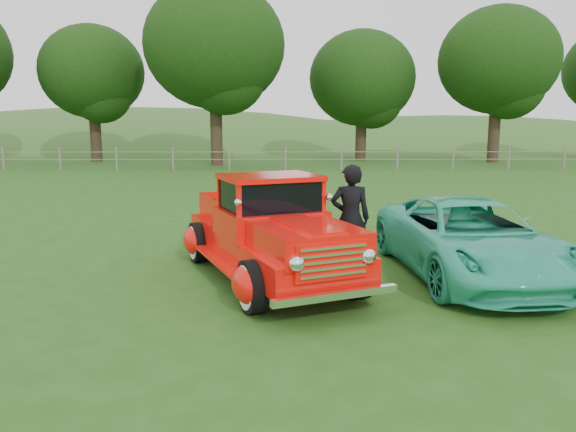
{
  "coord_description": "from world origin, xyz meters",
  "views": [
    {
      "loc": [
        -0.2,
        -8.04,
        2.68
      ],
      "look_at": [
        -0.1,
        1.2,
        1.08
      ],
      "focal_mm": 35.0,
      "sensor_mm": 36.0,
      "label": 1
    }
  ],
  "objects_px": {
    "tree_mid_east": "(498,61)",
    "red_pickup": "(269,233)",
    "tree_mid_west": "(92,72)",
    "man": "(350,218)",
    "tree_near_east": "(362,79)",
    "tree_near_west": "(214,45)",
    "teal_sedan": "(469,239)"
  },
  "relations": [
    {
      "from": "tree_near_east",
      "to": "man",
      "type": "bearing_deg",
      "value": -98.31
    },
    {
      "from": "tree_near_west",
      "to": "teal_sedan",
      "type": "height_order",
      "value": "tree_near_west"
    },
    {
      "from": "man",
      "to": "tree_mid_east",
      "type": "bearing_deg",
      "value": -113.32
    },
    {
      "from": "tree_near_east",
      "to": "tree_mid_east",
      "type": "height_order",
      "value": "tree_mid_east"
    },
    {
      "from": "red_pickup",
      "to": "man",
      "type": "distance_m",
      "value": 1.51
    },
    {
      "from": "man",
      "to": "red_pickup",
      "type": "bearing_deg",
      "value": 20.36
    },
    {
      "from": "tree_near_east",
      "to": "teal_sedan",
      "type": "relative_size",
      "value": 1.75
    },
    {
      "from": "tree_mid_west",
      "to": "man",
      "type": "relative_size",
      "value": 4.43
    },
    {
      "from": "tree_mid_east",
      "to": "man",
      "type": "height_order",
      "value": "tree_mid_east"
    },
    {
      "from": "tree_mid_west",
      "to": "man",
      "type": "height_order",
      "value": "tree_mid_west"
    },
    {
      "from": "tree_near_west",
      "to": "tree_mid_east",
      "type": "xyz_separation_m",
      "value": [
        17.0,
        2.0,
        -0.62
      ]
    },
    {
      "from": "tree_mid_west",
      "to": "tree_near_east",
      "type": "bearing_deg",
      "value": 3.37
    },
    {
      "from": "tree_mid_east",
      "to": "red_pickup",
      "type": "relative_size",
      "value": 1.79
    },
    {
      "from": "tree_near_west",
      "to": "man",
      "type": "xyz_separation_m",
      "value": [
        5.01,
        -23.34,
        -5.84
      ]
    },
    {
      "from": "tree_mid_west",
      "to": "tree_near_east",
      "type": "xyz_separation_m",
      "value": [
        17.0,
        1.0,
        -0.3
      ]
    },
    {
      "from": "tree_near_east",
      "to": "red_pickup",
      "type": "height_order",
      "value": "tree_near_east"
    },
    {
      "from": "tree_mid_west",
      "to": "man",
      "type": "distance_m",
      "value": 29.73
    },
    {
      "from": "man",
      "to": "tree_near_west",
      "type": "bearing_deg",
      "value": -75.89
    },
    {
      "from": "tree_mid_east",
      "to": "red_pickup",
      "type": "bearing_deg",
      "value": -117.47
    },
    {
      "from": "tree_mid_west",
      "to": "tree_near_east",
      "type": "height_order",
      "value": "tree_mid_west"
    },
    {
      "from": "tree_mid_east",
      "to": "red_pickup",
      "type": "height_order",
      "value": "tree_mid_east"
    },
    {
      "from": "tree_near_east",
      "to": "tree_near_west",
      "type": "bearing_deg",
      "value": -156.04
    },
    {
      "from": "tree_mid_west",
      "to": "tree_mid_east",
      "type": "height_order",
      "value": "tree_mid_east"
    },
    {
      "from": "tree_mid_west",
      "to": "red_pickup",
      "type": "distance_m",
      "value": 29.59
    },
    {
      "from": "tree_mid_east",
      "to": "red_pickup",
      "type": "xyz_separation_m",
      "value": [
        -13.42,
        -25.81,
        -5.38
      ]
    },
    {
      "from": "tree_near_east",
      "to": "tree_mid_west",
      "type": "bearing_deg",
      "value": -176.63
    },
    {
      "from": "tree_near_west",
      "to": "man",
      "type": "bearing_deg",
      "value": -77.9
    },
    {
      "from": "tree_near_east",
      "to": "tree_mid_east",
      "type": "xyz_separation_m",
      "value": [
        8.0,
        -2.0,
        0.93
      ]
    },
    {
      "from": "man",
      "to": "teal_sedan",
      "type": "bearing_deg",
      "value": 171.58
    },
    {
      "from": "tree_near_east",
      "to": "red_pickup",
      "type": "bearing_deg",
      "value": -101.02
    },
    {
      "from": "tree_mid_east",
      "to": "teal_sedan",
      "type": "xyz_separation_m",
      "value": [
        -10.0,
        -25.7,
        -5.51
      ]
    },
    {
      "from": "tree_mid_west",
      "to": "red_pickup",
      "type": "height_order",
      "value": "tree_mid_west"
    }
  ]
}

